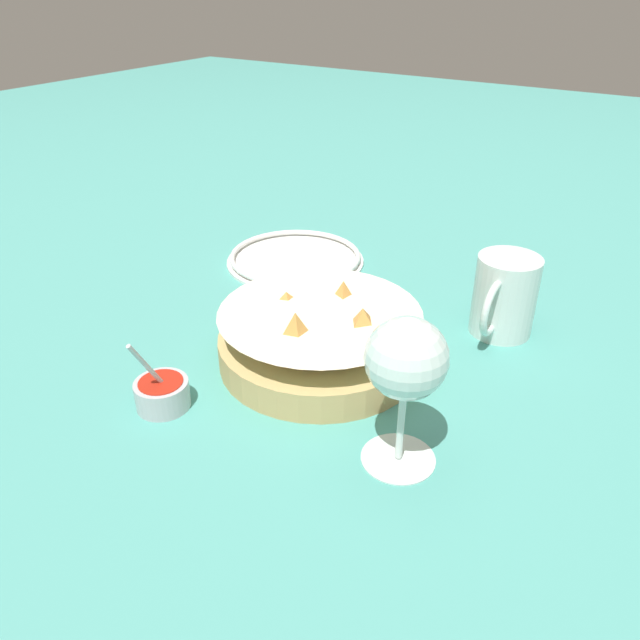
# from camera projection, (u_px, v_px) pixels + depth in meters

# --- Properties ---
(ground_plane) EXTENTS (4.00, 4.00, 0.00)m
(ground_plane) POSITION_uv_depth(u_px,v_px,m) (345.00, 359.00, 0.75)
(ground_plane) COLOR teal
(food_basket) EXTENTS (0.24, 0.24, 0.09)m
(food_basket) POSITION_uv_depth(u_px,v_px,m) (321.00, 338.00, 0.73)
(food_basket) COLOR tan
(food_basket) RESTS_ON ground_plane
(sauce_cup) EXTENTS (0.06, 0.06, 0.09)m
(sauce_cup) POSITION_uv_depth(u_px,v_px,m) (162.00, 392.00, 0.66)
(sauce_cup) COLOR #B7B7BC
(sauce_cup) RESTS_ON ground_plane
(wine_glass) EXTENTS (0.07, 0.07, 0.15)m
(wine_glass) POSITION_uv_depth(u_px,v_px,m) (406.00, 364.00, 0.54)
(wine_glass) COLOR silver
(wine_glass) RESTS_ON ground_plane
(beer_mug) EXTENTS (0.12, 0.08, 0.10)m
(beer_mug) POSITION_uv_depth(u_px,v_px,m) (504.00, 299.00, 0.78)
(beer_mug) COLOR silver
(beer_mug) RESTS_ON ground_plane
(side_plate) EXTENTS (0.22, 0.22, 0.01)m
(side_plate) POSITION_uv_depth(u_px,v_px,m) (295.00, 258.00, 0.99)
(side_plate) COLOR white
(side_plate) RESTS_ON ground_plane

